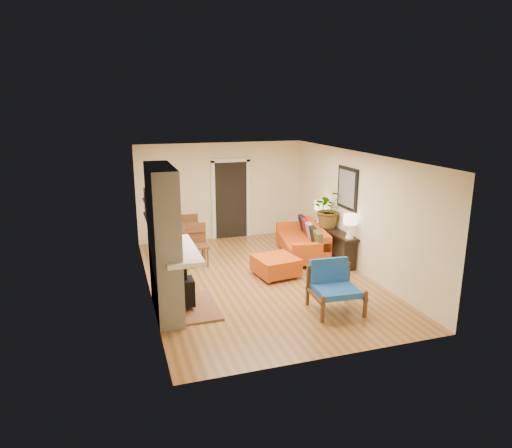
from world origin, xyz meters
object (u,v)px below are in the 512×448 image
object	(u,v)px
lamp_far	(321,209)
dining_table	(190,232)
sofa	(305,241)
console_table	(333,236)
ottoman	(276,265)
blue_chair	(333,284)
houseplant	(329,209)
lamp_near	(350,223)

from	to	relation	value
lamp_far	dining_table	bearing A→B (deg)	171.64
sofa	console_table	size ratio (longest dim) A/B	1.18
sofa	console_table	xyz separation A→B (m)	(0.52, -0.47, 0.22)
console_table	ottoman	bearing A→B (deg)	-159.15
blue_chair	console_table	xyz separation A→B (m)	(1.25, 2.45, 0.10)
blue_chair	lamp_far	world-z (taller)	lamp_far
sofa	houseplant	size ratio (longest dim) A/B	2.40
sofa	houseplant	bearing A→B (deg)	-24.37
lamp_far	lamp_near	bearing A→B (deg)	-90.00
console_table	lamp_near	size ratio (longest dim) A/B	3.43
ottoman	blue_chair	bearing A→B (deg)	-76.81
console_table	blue_chair	bearing A→B (deg)	-116.94
sofa	lamp_far	xyz separation A→B (m)	(0.52, 0.26, 0.71)
dining_table	blue_chair	bearing A→B (deg)	-61.90
blue_chair	lamp_near	size ratio (longest dim) A/B	1.65
ottoman	sofa	bearing A→B (deg)	43.63
dining_table	houseplant	xyz separation A→B (m)	(3.18, -0.96, 0.56)
ottoman	houseplant	bearing A→B (deg)	27.70
lamp_near	houseplant	world-z (taller)	houseplant
lamp_far	houseplant	bearing A→B (deg)	-91.17
dining_table	lamp_far	bearing A→B (deg)	-8.36
ottoman	dining_table	xyz separation A→B (m)	(-1.52, 1.83, 0.38)
console_table	lamp_far	world-z (taller)	lamp_far
houseplant	console_table	bearing A→B (deg)	-87.57
ottoman	blue_chair	size ratio (longest dim) A/B	1.07
houseplant	sofa	bearing A→B (deg)	155.63
console_table	houseplant	xyz separation A→B (m)	(-0.01, 0.24, 0.60)
lamp_near	ottoman	bearing A→B (deg)	176.05
console_table	lamp_near	bearing A→B (deg)	-90.00
dining_table	lamp_far	distance (m)	3.26
sofa	lamp_far	world-z (taller)	lamp_far
ottoman	houseplant	xyz separation A→B (m)	(1.66, 0.87, 0.93)
dining_table	console_table	xyz separation A→B (m)	(3.19, -1.19, -0.04)
dining_table	houseplant	size ratio (longest dim) A/B	1.94
ottoman	console_table	size ratio (longest dim) A/B	0.51
sofa	dining_table	xyz separation A→B (m)	(-2.68, 0.73, 0.27)
sofa	houseplant	world-z (taller)	houseplant
lamp_far	houseplant	distance (m)	0.50
sofa	blue_chair	size ratio (longest dim) A/B	2.45
console_table	dining_table	bearing A→B (deg)	159.51
sofa	dining_table	size ratio (longest dim) A/B	1.24
lamp_near	sofa	bearing A→B (deg)	112.97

